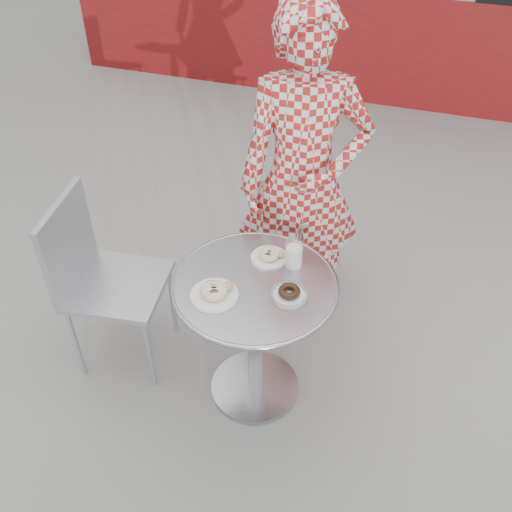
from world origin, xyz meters
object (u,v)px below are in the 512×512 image
(chair_left, at_px, (122,312))
(plate_checker, at_px, (289,293))
(bistro_table, at_px, (255,313))
(seated_person, at_px, (303,181))
(milk_cup, at_px, (294,256))
(chair_far, at_px, (297,250))
(plate_near, at_px, (215,292))
(plate_far, at_px, (270,256))

(chair_left, xyz_separation_m, plate_checker, (0.91, -0.06, 0.47))
(bistro_table, relative_size, seated_person, 0.42)
(chair_left, xyz_separation_m, milk_cup, (0.88, 0.13, 0.51))
(chair_far, relative_size, chair_left, 0.81)
(seated_person, xyz_separation_m, milk_cup, (0.08, -0.48, -0.08))
(bistro_table, bearing_deg, chair_left, 177.35)
(bistro_table, xyz_separation_m, milk_cup, (0.13, 0.16, 0.24))
(chair_left, relative_size, plate_near, 4.67)
(plate_checker, bearing_deg, seated_person, 100.07)
(milk_cup, bearing_deg, bistro_table, -128.41)
(chair_left, relative_size, plate_far, 5.78)
(chair_far, height_order, plate_near, plate_near)
(seated_person, distance_m, plate_checker, 0.69)
(plate_near, height_order, plate_checker, plate_near)
(plate_far, bearing_deg, seated_person, 86.10)
(seated_person, height_order, milk_cup, seated_person)
(chair_far, distance_m, plate_near, 1.15)
(bistro_table, height_order, chair_left, chair_left)
(plate_checker, bearing_deg, chair_far, 101.25)
(seated_person, height_order, plate_checker, seated_person)
(seated_person, bearing_deg, plate_checker, -97.83)
(bistro_table, bearing_deg, chair_far, 91.13)
(chair_left, height_order, milk_cup, chair_left)
(chair_left, bearing_deg, bistro_table, -100.12)
(chair_far, distance_m, chair_left, 1.12)
(chair_left, distance_m, seated_person, 1.16)
(chair_left, bearing_deg, seated_person, -60.10)
(bistro_table, bearing_deg, milk_cup, 51.59)
(seated_person, height_order, plate_near, seated_person)
(bistro_table, height_order, milk_cup, milk_cup)
(seated_person, distance_m, plate_near, 0.80)
(chair_far, xyz_separation_m, milk_cup, (0.15, -0.72, 0.57))
(chair_left, distance_m, milk_cup, 1.03)
(chair_left, bearing_deg, chair_far, -48.19)
(chair_left, height_order, plate_checker, chair_left)
(bistro_table, bearing_deg, seated_person, 85.97)
(plate_checker, bearing_deg, plate_far, 125.89)
(seated_person, relative_size, plate_checker, 10.85)
(chair_far, bearing_deg, bistro_table, 96.03)
(chair_left, xyz_separation_m, plate_far, (0.76, 0.14, 0.47))
(plate_near, bearing_deg, chair_far, 83.34)
(plate_far, xyz_separation_m, plate_checker, (0.15, -0.21, -0.00))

